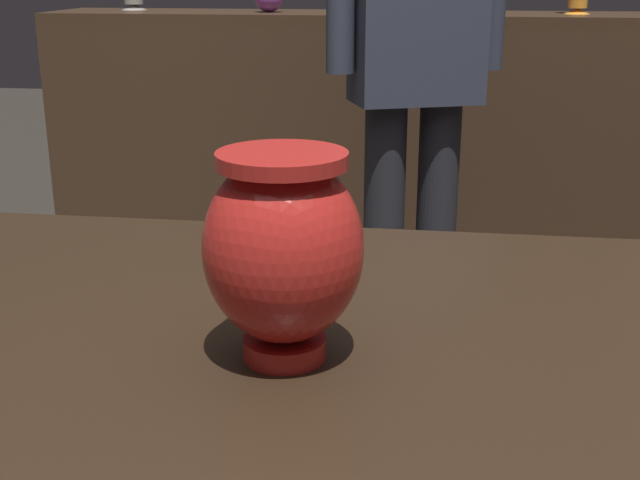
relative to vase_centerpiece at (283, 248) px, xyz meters
The scene contains 3 objects.
back_display_shelf 2.32m from the vase_centerpiece, 88.67° to the left, with size 2.60×0.40×0.99m.
vase_centerpiece is the anchor object (origin of this frame).
visitor_center_back 1.50m from the vase_centerpiece, 87.44° to the left, with size 0.44×0.28×1.63m.
Camera 1 is at (0.08, -0.77, 1.14)m, focal length 46.79 mm.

